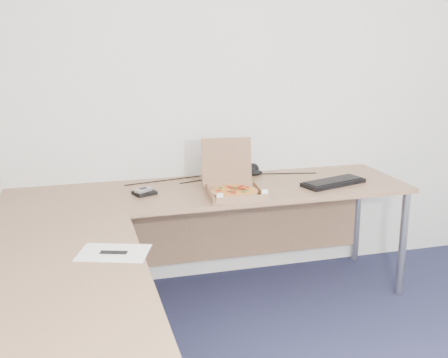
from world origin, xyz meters
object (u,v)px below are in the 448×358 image
object	(u,v)px
drinking_glass	(236,171)
wallet	(144,193)
desk	(173,219)
pizza_box	(234,189)
keyboard	(333,183)

from	to	relation	value
drinking_glass	wallet	distance (m)	0.65
desk	wallet	xyz separation A→B (m)	(-0.09, 0.41, 0.04)
desk	pizza_box	world-z (taller)	pizza_box
desk	keyboard	xyz separation A→B (m)	(1.10, 0.31, 0.04)
desk	pizza_box	size ratio (longest dim) A/B	6.94
desk	drinking_glass	distance (m)	0.79
pizza_box	wallet	world-z (taller)	pizza_box
drinking_glass	wallet	world-z (taller)	drinking_glass
drinking_glass	keyboard	xyz separation A→B (m)	(0.57, -0.27, -0.05)
pizza_box	drinking_glass	bearing A→B (deg)	77.25
desk	drinking_glass	size ratio (longest dim) A/B	20.20
pizza_box	keyboard	size ratio (longest dim) A/B	0.84
desk	drinking_glass	bearing A→B (deg)	47.39
wallet	pizza_box	bearing A→B (deg)	-36.95
pizza_box	desk	bearing A→B (deg)	-142.21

